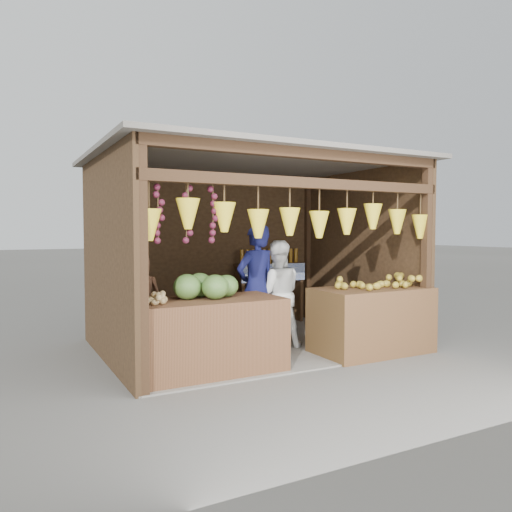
{
  "coord_description": "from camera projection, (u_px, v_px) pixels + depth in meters",
  "views": [
    {
      "loc": [
        -3.23,
        -6.3,
        1.66
      ],
      "look_at": [
        0.04,
        -0.1,
        1.29
      ],
      "focal_mm": 35.0,
      "sensor_mm": 36.0,
      "label": 1
    }
  ],
  "objects": [
    {
      "name": "ground",
      "position": [
        250.0,
        346.0,
        7.15
      ],
      "size": [
        80.0,
        80.0,
        0.0
      ],
      "primitive_type": "plane",
      "color": "#514F49",
      "rests_on": "ground"
    },
    {
      "name": "stall_structure",
      "position": [
        249.0,
        229.0,
        7.01
      ],
      "size": [
        4.3,
        3.3,
        2.66
      ],
      "color": "slate",
      "rests_on": "ground"
    },
    {
      "name": "back_shelf",
      "position": [
        270.0,
        275.0,
        8.73
      ],
      "size": [
        1.25,
        0.32,
        1.32
      ],
      "color": "#382314",
      "rests_on": "ground"
    },
    {
      "name": "counter_left",
      "position": [
        209.0,
        336.0,
        5.76
      ],
      "size": [
        1.71,
        0.85,
        0.86
      ],
      "primitive_type": "cube",
      "color": "#482C18",
      "rests_on": "ground"
    },
    {
      "name": "counter_right",
      "position": [
        371.0,
        320.0,
        6.73
      ],
      "size": [
        1.57,
        0.85,
        0.88
      ],
      "primitive_type": "cube",
      "color": "#51371B",
      "rests_on": "ground"
    },
    {
      "name": "stool",
      "position": [
        141.0,
        348.0,
        6.45
      ],
      "size": [
        0.29,
        0.29,
        0.27
      ],
      "primitive_type": "cube",
      "color": "black",
      "rests_on": "ground"
    },
    {
      "name": "man_standing",
      "position": [
        256.0,
        288.0,
        6.8
      ],
      "size": [
        0.7,
        0.53,
        1.73
      ],
      "primitive_type": "imported",
      "rotation": [
        0.0,
        0.0,
        3.33
      ],
      "color": "#121445",
      "rests_on": "ground"
    },
    {
      "name": "woman_standing",
      "position": [
        277.0,
        294.0,
        7.02
      ],
      "size": [
        0.89,
        0.79,
        1.51
      ],
      "primitive_type": "imported",
      "rotation": [
        0.0,
        0.0,
        2.79
      ],
      "color": "white",
      "rests_on": "ground"
    },
    {
      "name": "vendor_seated",
      "position": [
        141.0,
        295.0,
        6.41
      ],
      "size": [
        0.57,
        0.41,
        1.09
      ],
      "primitive_type": "imported",
      "rotation": [
        0.0,
        0.0,
        3.02
      ],
      "color": "brown",
      "rests_on": "stool"
    },
    {
      "name": "melon_pile",
      "position": [
        204.0,
        285.0,
        5.78
      ],
      "size": [
        1.0,
        0.5,
        0.32
      ],
      "primitive_type": null,
      "color": "#1C4E14",
      "rests_on": "counter_left"
    },
    {
      "name": "tanfruit_pile",
      "position": [
        157.0,
        298.0,
        5.36
      ],
      "size": [
        0.34,
        0.4,
        0.13
      ],
      "primitive_type": null,
      "color": "olive",
      "rests_on": "counter_left"
    },
    {
      "name": "mango_pile",
      "position": [
        377.0,
        279.0,
        6.76
      ],
      "size": [
        1.4,
        0.64,
        0.22
      ],
      "primitive_type": null,
      "color": "#B76C18",
      "rests_on": "counter_right"
    }
  ]
}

